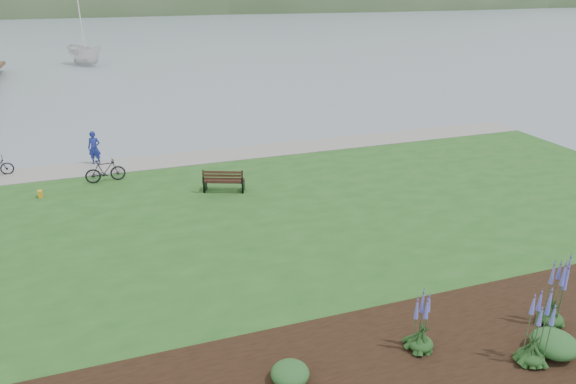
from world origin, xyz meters
name	(u,v)px	position (x,y,z in m)	size (l,w,h in m)	color
ground	(279,213)	(0.00, 0.00, 0.00)	(600.00, 600.00, 0.00)	slate
lawn	(296,229)	(0.00, -2.00, 0.20)	(34.00, 20.00, 0.40)	#21511C
shoreline_path	(238,153)	(0.00, 6.90, 0.42)	(34.00, 2.20, 0.03)	gray
garden_bed	(514,335)	(3.00, -9.80, 0.42)	(24.00, 4.40, 0.04)	black
far_hillside	(181,10)	(20.00, 170.00, 0.00)	(580.00, 80.00, 38.00)	#324E2B
park_bench	(224,180)	(-1.79, 1.97, 0.92)	(1.81, 1.24, 1.04)	black
person	(94,145)	(-6.90, 7.50, 1.37)	(0.70, 0.48, 1.93)	navy
bicycle_b	(105,171)	(-6.48, 4.86, 0.92)	(1.71, 0.49, 1.03)	black
sailboat	(87,65)	(-8.06, 45.52, 0.00)	(10.30, 10.49, 27.15)	silver
pannier	(40,194)	(-9.08, 3.87, 0.54)	(0.17, 0.26, 0.28)	gold
echium_0	(537,329)	(2.63, -10.73, 1.37)	(0.62, 0.62, 2.16)	#153915
echium_1	(557,291)	(4.19, -9.75, 1.41)	(0.62, 0.62, 2.26)	#153915
echium_4	(423,323)	(0.47, -9.50, 1.17)	(0.62, 0.62, 1.84)	#153915
shrub_0	(290,374)	(-2.83, -9.52, 0.65)	(0.86, 0.86, 0.43)	#1E4C21
shrub_1	(554,344)	(3.36, -10.66, 0.71)	(1.08, 1.08, 0.54)	#1E4C21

